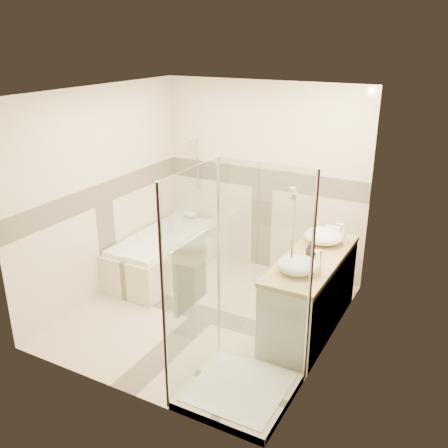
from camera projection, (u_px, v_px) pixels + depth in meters
The scene contains 12 objects.
room at pixel (210, 212), 5.28m from camera, with size 2.82×3.02×2.52m.
bathtub at pixel (164, 252), 6.63m from camera, with size 0.75×1.70×0.56m.
vanity at pixel (310, 293), 5.34m from camera, with size 0.58×1.62×0.85m.
shower_enclosure at pixel (231, 339), 4.40m from camera, with size 0.96×0.93×2.04m.
vessel_sink_near at pixel (324, 236), 5.51m from camera, with size 0.44×0.44×0.17m, color white.
vessel_sink_far at pixel (297, 265), 4.83m from camera, with size 0.40×0.40×0.16m, color white.
faucet_near at pixel (344, 233), 5.39m from camera, with size 0.11×0.03×0.27m.
faucet_far at pixel (319, 262), 4.71m from camera, with size 0.12×0.03×0.28m.
amenity_bottle_a at pixel (311, 250), 5.15m from camera, with size 0.08×0.08×0.18m, color black.
amenity_bottle_b at pixel (311, 251), 5.17m from camera, with size 0.10×0.10×0.13m, color black.
folded_towels at pixel (329, 233), 5.70m from camera, with size 0.17×0.28×0.09m, color white.
rolled_towel at pixel (190, 215), 7.13m from camera, with size 0.09×0.09×0.20m, color white.
Camera 1 is at (2.55, -4.30, 3.03)m, focal length 40.00 mm.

